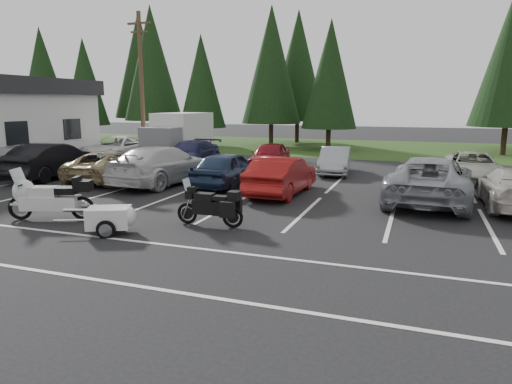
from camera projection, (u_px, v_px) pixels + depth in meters
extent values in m
plane|color=black|center=(202.00, 212.00, 14.92)|extent=(120.00, 120.00, 0.00)
cube|color=#223C13|center=(334.00, 147.00, 37.10)|extent=(80.00, 16.00, 0.01)
cube|color=slate|center=(401.00, 129.00, 64.42)|extent=(70.00, 50.00, 0.02)
cylinder|color=#473321|center=(142.00, 87.00, 28.46)|extent=(0.26, 0.26, 9.00)
cube|color=#473321|center=(139.00, 23.00, 27.74)|extent=(1.60, 0.12, 0.12)
cube|color=#473321|center=(139.00, 32.00, 27.83)|extent=(1.20, 0.10, 0.10)
cube|color=silver|center=(226.00, 200.00, 16.77)|extent=(32.00, 16.00, 0.01)
cylinder|color=#332316|center=(47.00, 127.00, 44.75)|extent=(0.36, 0.36, 2.50)
cone|color=black|center=(43.00, 74.00, 43.79)|extent=(4.58, 4.58, 8.84)
cylinder|color=#332316|center=(88.00, 130.00, 41.59)|extent=(0.36, 0.36, 2.16)
cone|color=black|center=(85.00, 82.00, 40.77)|extent=(3.96, 3.96, 7.65)
cylinder|color=#332316|center=(155.00, 127.00, 41.02)|extent=(0.36, 0.36, 2.78)
cone|color=black|center=(152.00, 63.00, 39.96)|extent=(5.10, 5.10, 9.86)
cylinder|color=#332316|center=(203.00, 133.00, 37.97)|extent=(0.36, 0.36, 2.11)
cone|color=black|center=(202.00, 81.00, 37.16)|extent=(3.87, 3.87, 7.48)
cylinder|color=#332316|center=(271.00, 131.00, 37.49)|extent=(0.36, 0.36, 2.62)
cone|color=black|center=(271.00, 65.00, 36.49)|extent=(4.80, 4.80, 9.27)
cylinder|color=#332316|center=(328.00, 135.00, 34.66)|extent=(0.36, 0.36, 2.26)
cone|color=black|center=(330.00, 74.00, 33.80)|extent=(4.14, 4.14, 7.99)
cylinder|color=#332316|center=(504.00, 136.00, 31.11)|extent=(0.36, 0.36, 2.69)
cylinder|color=#332316|center=(143.00, 124.00, 46.22)|extent=(0.36, 0.36, 2.88)
cone|color=black|center=(140.00, 65.00, 45.12)|extent=(5.28, 5.28, 10.20)
cylinder|color=#332316|center=(297.00, 127.00, 41.40)|extent=(0.36, 0.36, 2.71)
cone|color=black|center=(298.00, 66.00, 40.36)|extent=(4.97, 4.97, 9.61)
imported|color=#BBBBC0|center=(23.00, 159.00, 22.83)|extent=(2.02, 4.63, 1.55)
imported|color=black|center=(53.00, 160.00, 21.68)|extent=(2.02, 5.13, 1.66)
imported|color=olive|center=(111.00, 166.00, 20.87)|extent=(2.80, 5.21, 1.39)
imported|color=#BCBCBA|center=(163.00, 165.00, 20.00)|extent=(2.93, 5.98, 1.67)
imported|color=#1C2B47|center=(227.00, 169.00, 19.45)|extent=(1.85, 4.47, 1.51)
imported|color=maroon|center=(282.00, 175.00, 17.70)|extent=(1.74, 4.60, 1.50)
imported|color=gray|center=(430.00, 180.00, 16.24)|extent=(3.15, 6.11, 1.65)
imported|color=white|center=(118.00, 150.00, 27.14)|extent=(2.79, 5.81, 1.60)
imported|color=#181A3C|center=(190.00, 154.00, 25.51)|extent=(2.07, 4.98, 1.44)
imported|color=maroon|center=(270.00, 156.00, 24.60)|extent=(2.08, 4.37, 1.44)
imported|color=gray|center=(335.00, 161.00, 22.99)|extent=(1.81, 4.16, 1.33)
imported|color=#A19F93|center=(473.00, 167.00, 20.74)|extent=(2.35, 4.87, 1.34)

